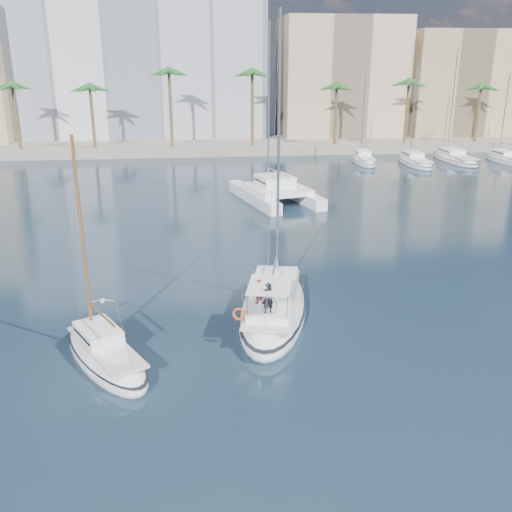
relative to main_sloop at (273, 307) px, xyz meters
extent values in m
plane|color=black|center=(-0.97, 0.17, -0.52)|extent=(160.00, 160.00, 0.00)
cube|color=gray|center=(-0.97, 61.17, 0.08)|extent=(120.00, 14.00, 1.20)
cube|color=silver|center=(-12.97, 73.17, 13.48)|extent=(42.00, 16.00, 28.00)
cube|color=tan|center=(21.03, 70.17, 9.48)|extent=(20.00, 14.00, 20.00)
cube|color=tan|center=(41.03, 68.17, 8.48)|extent=(18.00, 12.00, 18.00)
cylinder|color=brown|center=(-0.97, 57.17, 4.73)|extent=(0.44, 0.44, 10.50)
sphere|color=#225D22|center=(-0.97, 57.17, 9.98)|extent=(3.60, 3.60, 3.60)
cylinder|color=brown|center=(33.03, 57.17, 4.73)|extent=(0.44, 0.44, 10.50)
sphere|color=#225D22|center=(33.03, 57.17, 9.98)|extent=(3.60, 3.60, 3.60)
ellipsoid|color=white|center=(0.00, 0.01, -0.18)|extent=(5.96, 11.77, 2.34)
ellipsoid|color=black|center=(0.00, 0.01, 0.15)|extent=(6.01, 11.88, 0.18)
cube|color=silver|center=(-0.04, -0.20, 0.71)|extent=(4.33, 8.80, 0.12)
cube|color=white|center=(0.24, 1.06, 1.07)|extent=(3.16, 4.12, 0.60)
cube|color=black|center=(0.24, 1.06, 1.09)|extent=(3.08, 3.70, 0.14)
cylinder|color=#B7BABF|center=(0.53, 2.33, 8.15)|extent=(0.15, 0.15, 14.76)
cylinder|color=#B7BABF|center=(0.03, 0.11, 2.27)|extent=(1.10, 4.46, 0.11)
cube|color=white|center=(-0.52, -2.32, 0.95)|extent=(2.70, 3.21, 0.36)
cube|color=white|center=(-0.54, -2.42, 2.32)|extent=(2.70, 3.21, 0.04)
torus|color=silver|center=(-0.75, -3.37, 1.62)|extent=(0.95, 0.26, 0.96)
torus|color=#E8480C|center=(-2.19, -3.49, 1.32)|extent=(0.66, 0.33, 0.64)
imported|color=black|center=(-0.72, -3.10, 1.92)|extent=(0.65, 0.51, 1.60)
imported|color=maroon|center=(-1.06, -1.87, 1.77)|extent=(0.69, 0.57, 1.29)
ellipsoid|color=white|center=(-8.55, -4.33, -0.26)|extent=(5.87, 7.86, 1.80)
ellipsoid|color=black|center=(-8.55, -4.33, 0.00)|extent=(5.92, 7.94, 0.18)
cube|color=silver|center=(-8.48, -4.46, 0.43)|extent=(4.32, 5.85, 0.12)
cube|color=white|center=(-8.91, -3.69, 0.79)|extent=(2.64, 2.98, 0.60)
cube|color=black|center=(-8.91, -3.69, 0.81)|extent=(2.52, 2.73, 0.14)
cylinder|color=brown|center=(-9.35, -2.92, 5.23)|extent=(0.15, 0.15, 9.48)
cylinder|color=brown|center=(-8.59, -4.26, 1.99)|extent=(1.62, 2.75, 0.11)
cube|color=white|center=(1.68, 26.49, 0.03)|extent=(4.19, 11.53, 1.10)
cube|color=white|center=(6.14, 27.69, 0.03)|extent=(4.19, 11.53, 1.10)
cube|color=white|center=(4.06, 26.53, 0.78)|extent=(6.70, 7.53, 0.50)
cube|color=white|center=(3.91, 27.09, 1.48)|extent=(3.99, 4.20, 1.00)
cube|color=black|center=(3.91, 27.09, 1.53)|extent=(3.89, 3.76, 0.18)
cylinder|color=#B7BABF|center=(3.46, 28.77, 8.72)|extent=(0.18, 0.18, 15.49)
ellipsoid|color=silver|center=(-9.34, 0.66, 0.53)|extent=(0.24, 0.45, 0.22)
sphere|color=silver|center=(-9.34, 0.88, 0.55)|extent=(0.12, 0.12, 0.12)
cube|color=gray|center=(-9.66, 0.66, 0.56)|extent=(0.52, 0.19, 0.12)
cube|color=gray|center=(-9.02, 0.66, 0.56)|extent=(0.52, 0.19, 0.12)
camera|label=1|loc=(-4.12, -28.69, 13.10)|focal=40.00mm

